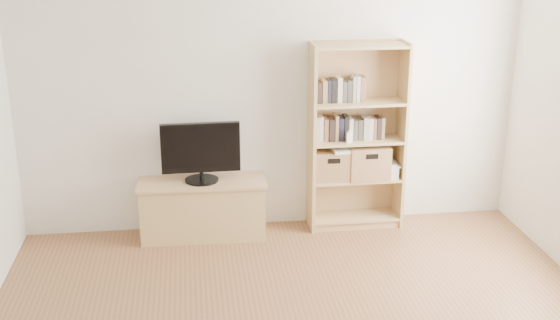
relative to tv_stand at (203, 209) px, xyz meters
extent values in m
cube|color=white|center=(0.65, 0.20, 1.05)|extent=(4.50, 0.02, 2.60)
cube|color=tan|center=(0.00, 0.00, 0.00)|extent=(1.10, 0.44, 0.50)
cube|color=tan|center=(1.41, 0.05, 0.61)|extent=(0.86, 0.31, 1.71)
cube|color=black|center=(0.00, 0.00, 0.54)|extent=(0.69, 0.06, 0.54)
cube|color=gray|center=(1.41, 0.07, 0.69)|extent=(0.79, 0.16, 0.21)
cube|color=gray|center=(1.22, 0.07, 1.03)|extent=(0.37, 0.14, 0.19)
cube|color=white|center=(1.31, -0.04, 0.63)|extent=(0.05, 0.04, 0.10)
cube|color=#9A6645|center=(1.18, 0.05, 0.36)|extent=(0.34, 0.29, 0.27)
cube|color=#9A6645|center=(1.51, 0.05, 0.38)|extent=(0.37, 0.31, 0.30)
cube|color=white|center=(1.35, 0.03, 0.51)|extent=(0.36, 0.26, 0.03)
cube|color=beige|center=(1.70, 0.05, 0.28)|extent=(0.18, 0.25, 0.11)
camera|label=1|loc=(-0.07, -5.85, 2.45)|focal=45.00mm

